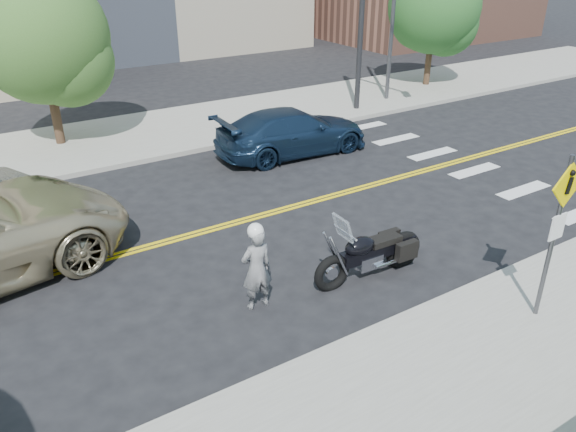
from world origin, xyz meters
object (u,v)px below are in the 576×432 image
at_px(pedestrian_sign, 557,223).
at_px(motorcyclist, 257,267).
at_px(motorcycle, 371,243).
at_px(parked_car_blue, 292,132).

xyz_separation_m(pedestrian_sign, motorcyclist, (-3.99, 3.05, -1.10)).
xyz_separation_m(motorcyclist, motorcycle, (2.43, -0.30, -0.10)).
distance_m(motorcyclist, parked_car_blue, 8.32).
bearing_deg(parked_car_blue, motorcycle, 161.91).
bearing_deg(motorcyclist, pedestrian_sign, 144.67).
height_order(pedestrian_sign, motorcyclist, pedestrian_sign).
distance_m(pedestrian_sign, motorcyclist, 5.14).
relative_size(motorcyclist, motorcycle, 0.69).
height_order(motorcyclist, motorcycle, motorcyclist).
xyz_separation_m(motorcyclist, parked_car_blue, (5.05, 6.61, -0.15)).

